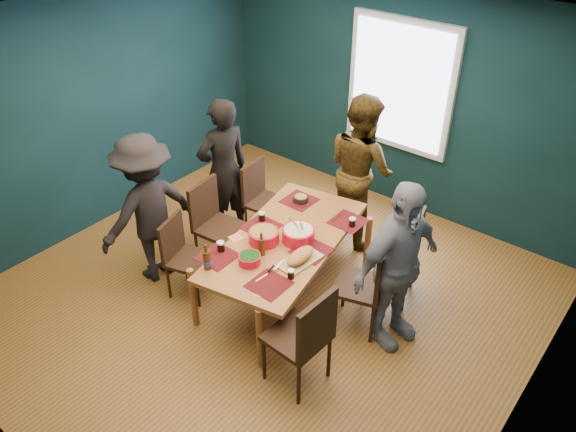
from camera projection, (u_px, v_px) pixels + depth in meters
name	position (u px, v px, depth m)	size (l,w,h in m)	color
room	(280.00, 172.00, 5.19)	(5.01, 5.01, 2.71)	#9B622D
dining_table	(286.00, 244.00, 5.47)	(1.29, 2.04, 0.72)	#A66131
chair_left_far	(261.00, 194.00, 6.45)	(0.46, 0.46, 0.92)	black
chair_left_mid	(212.00, 218.00, 5.98)	(0.49, 0.49, 0.98)	black
chair_left_near	(181.00, 251.00, 5.61)	(0.49, 0.49, 0.87)	black
chair_right_far	(403.00, 251.00, 5.49)	(0.56, 0.56, 1.01)	black
chair_right_mid	(370.00, 280.00, 5.14)	(0.56, 0.56, 0.98)	black
chair_right_near	(306.00, 334.00, 4.56)	(0.49, 0.49, 1.02)	black
person_far_left	(224.00, 171.00, 6.26)	(0.62, 0.41, 1.70)	black
person_back	(361.00, 169.00, 6.26)	(0.85, 0.66, 1.75)	black
person_right	(397.00, 267.00, 4.88)	(0.99, 0.41, 1.68)	silver
person_near_left	(148.00, 210.00, 5.67)	(1.06, 0.61, 1.64)	black
bowl_salad	(264.00, 236.00, 5.35)	(0.30, 0.30, 0.12)	red
bowl_dumpling	(298.00, 234.00, 5.36)	(0.32, 0.32, 0.29)	red
bowl_herbs	(250.00, 259.00, 5.09)	(0.21, 0.21, 0.09)	red
cutting_board	(300.00, 257.00, 5.10)	(0.27, 0.54, 0.12)	tan
small_bowl	(301.00, 199.00, 5.96)	(0.16, 0.16, 0.07)	black
beer_bottle_a	(207.00, 260.00, 5.00)	(0.07, 0.07, 0.26)	#46240C
beer_bottle_b	(262.00, 246.00, 5.17)	(0.06, 0.06, 0.25)	#46240C
cola_glass_a	(221.00, 246.00, 5.23)	(0.07, 0.07, 0.10)	black
cola_glass_b	(291.00, 274.00, 4.92)	(0.06, 0.06, 0.09)	black
cola_glass_c	(352.00, 222.00, 5.57)	(0.07, 0.07, 0.10)	black
cola_glass_d	(262.00, 216.00, 5.65)	(0.07, 0.07, 0.10)	black
napkin_a	(314.00, 252.00, 5.25)	(0.16, 0.16, 0.00)	#F66C67
napkin_b	(236.00, 238.00, 5.44)	(0.12, 0.12, 0.00)	#F66C67
napkin_c	(264.00, 292.00, 4.79)	(0.13, 0.13, 0.00)	#F66C67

